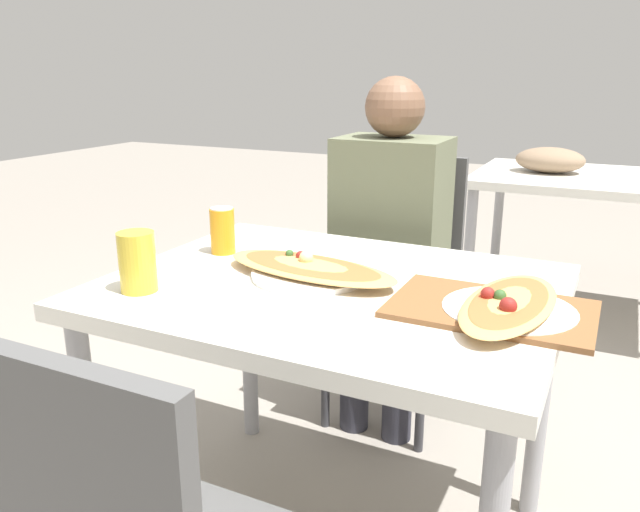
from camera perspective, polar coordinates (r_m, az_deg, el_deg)
name	(u,v)px	position (r m, az deg, el deg)	size (l,w,h in m)	color
dining_table	(331,315)	(1.49, 1.03, -5.44)	(1.03, 0.81, 0.73)	silver
chair_far_seated	(399,273)	(2.21, 7.23, -1.52)	(0.40, 0.40, 0.92)	#4C4C4C
person_seated	(389,231)	(2.05, 6.34, 2.26)	(0.34, 0.28, 1.19)	#2D2D38
pizza_main	(310,269)	(1.50, -0.91, -1.20)	(0.48, 0.28, 0.06)	white
soda_can	(223,231)	(1.70, -8.90, 2.31)	(0.07, 0.07, 0.12)	orange
drink_glass	(137,262)	(1.45, -16.35, -0.52)	(0.08, 0.08, 0.14)	gold
serving_tray	(491,309)	(1.34, 15.36, -4.70)	(0.41, 0.27, 0.01)	brown
pizza_second	(509,306)	(1.33, 16.89, -4.40)	(0.27, 0.42, 0.06)	white
background_table	(588,186)	(3.22, 23.27, 5.86)	(1.10, 0.80, 0.85)	silver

